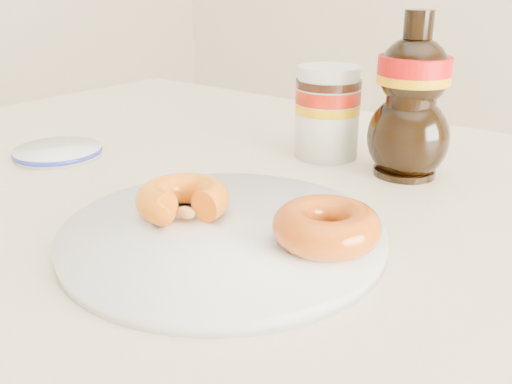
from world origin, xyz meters
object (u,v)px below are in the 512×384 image
Objects in this scene: plate at (223,234)px; nutella_jar at (327,109)px; donut_whole at (327,226)px; blue_rim_saucer at (58,152)px; syrup_bottle at (412,96)px; donut_bitten at (183,199)px; dining_table at (286,274)px; dark_jar at (327,122)px.

nutella_jar is (-0.07, 0.29, 0.06)m from plate.
nutella_jar is at bearing 121.84° from donut_whole.
blue_rim_saucer is (-0.35, 0.06, -0.00)m from plate.
blue_rim_saucer is (-0.40, -0.22, -0.09)m from syrup_bottle.
blue_rim_saucer is at bearing 167.09° from donut_bitten.
dining_table is 0.24m from nutella_jar.
dark_jar reaches higher than dining_table.
dark_jar is at bearing 103.93° from plate.
plate is at bearing -89.02° from dining_table.
nutella_jar reaches higher than plate.
blue_rim_saucer is (-0.29, -0.23, -0.06)m from nutella_jar.
dining_table is at bearing 141.07° from donut_whole.
dining_table is 7.11× the size of syrup_bottle.
dining_table is at bearing 90.98° from plate.
dining_table is 4.63× the size of plate.
plate is 0.36m from blue_rim_saucer.
donut_whole is 0.26m from syrup_bottle.
dark_jar is (-0.02, 0.30, 0.01)m from donut_bitten.
donut_bitten is 0.46× the size of syrup_bottle.
syrup_bottle is 1.65× the size of blue_rim_saucer.
donut_bitten is at bearing -114.07° from dining_table.
syrup_bottle is (0.05, 0.28, 0.09)m from plate.
donut_bitten is 1.04× the size of dark_jar.
blue_rim_saucer reaches higher than dining_table.
donut_whole is (0.14, 0.03, 0.00)m from donut_bitten.
donut_bitten reaches higher than dining_table.
donut_bitten is at bearing -109.82° from syrup_bottle.
dining_table is at bearing -107.07° from syrup_bottle.
nutella_jar is at bearing 177.86° from syrup_bottle.
nutella_jar is (-0.16, 0.26, 0.03)m from donut_whole.
nutella_jar is 0.37m from blue_rim_saucer.
donut_bitten is 0.76× the size of blue_rim_saucer.
dark_jar is 0.37m from blue_rim_saucer.
plate is at bearing -76.07° from dark_jar.
syrup_bottle is 0.14m from dark_jar.
syrup_bottle reaches higher than blue_rim_saucer.
donut_whole is 0.79× the size of blue_rim_saucer.
donut_bitten is (-0.05, -0.00, 0.02)m from plate.
nutella_jar is at bearing 38.70° from blue_rim_saucer.
plate is at bearing -100.40° from syrup_bottle.
dining_table is 15.39× the size of donut_bitten.
syrup_bottle reaches higher than plate.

